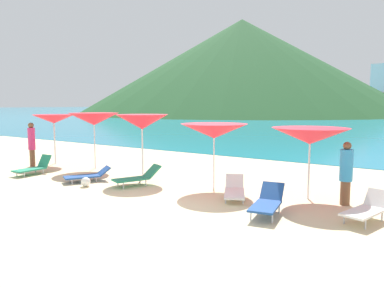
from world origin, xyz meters
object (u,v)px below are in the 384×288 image
Objects in this scene: umbrella_0 at (54,119)px; lounge_chair_7 at (234,190)px; umbrella_1 at (94,119)px; umbrella_4 at (310,136)px; lounge_chair_0 at (367,209)px; beachgoer_1 at (32,143)px; lounge_chair_3 at (34,167)px; umbrella_2 at (142,122)px; beach_ball at (86,182)px; lounge_chair_6 at (138,177)px; lounge_chair_4 at (88,175)px; beachgoer_4 at (346,172)px; umbrella_3 at (214,131)px; lounge_chair_1 at (267,202)px.

umbrella_0 is 1.37× the size of lounge_chair_7.
umbrella_1 is 1.05× the size of umbrella_4.
beachgoer_1 is at bearing -164.67° from lounge_chair_0.
lounge_chair_3 is 2.10m from beachgoer_1.
umbrella_2 is 1.43× the size of lounge_chair_7.
umbrella_2 is 1.05× the size of umbrella_4.
umbrella_4 reaches higher than lounge_chair_3.
umbrella_1 is 3.10m from umbrella_2.
lounge_chair_3 reaches higher than beach_ball.
beachgoer_1 is (-11.54, -1.25, -0.76)m from umbrella_4.
umbrella_1 is at bearing -177.75° from lounge_chair_6.
lounge_chair_0 is 3.48m from lounge_chair_7.
umbrella_2 is at bearing -170.42° from lounge_chair_0.
umbrella_1 is 1.43× the size of lounge_chair_4.
lounge_chair_7 is (-1.76, -1.13, -1.56)m from umbrella_4.
lounge_chair_6 is (0.66, -0.98, -1.75)m from umbrella_2.
lounge_chair_7 is (-3.48, 0.13, -0.07)m from lounge_chair_0.
beachgoer_4 is at bearing 41.57° from lounge_chair_4.
umbrella_3 is 4.02m from beachgoer_4.
umbrella_2 is 2.11m from lounge_chair_6.
beach_ball is at bearing 170.57° from beachgoer_4.
umbrella_0 is 1.55× the size of lounge_chair_3.
umbrella_4 is at bearing 4.86° from umbrella_2.
lounge_chair_3 is at bearing 170.66° from lounge_chair_1.
umbrella_1 reaches higher than lounge_chair_6.
beachgoer_1 is (-5.70, -0.76, -1.02)m from umbrella_2.
umbrella_2 reaches higher than lounge_chair_1.
beach_ball is (-0.65, -2.05, -1.90)m from umbrella_2.
lounge_chair_6 is 1.70m from beach_ball.
beachgoer_4 is at bearing 4.94° from umbrella_3.
umbrella_2 reaches higher than beachgoer_4.
umbrella_0 is 2.50m from umbrella_1.
lounge_chair_1 reaches higher than beach_ball.
umbrella_2 is at bearing 72.38° from beach_ball.
lounge_chair_0 is (13.12, -1.04, -1.72)m from umbrella_0.
umbrella_3 is 1.30× the size of lounge_chair_7.
beach_ball is at bearing -155.77° from lounge_chair_0.
umbrella_2 is at bearing 78.40° from lounge_chair_4.
umbrella_1 reaches higher than lounge_chair_0.
lounge_chair_7 is (8.09, 1.13, -0.05)m from lounge_chair_3.
beachgoer_4 is (12.54, 1.19, -0.14)m from beachgoer_1.
lounge_chair_4 is at bearing 135.53° from beach_ball.
umbrella_0 is at bearing -169.18° from lounge_chair_0.
umbrella_1 is 1.40× the size of lounge_chair_1.
lounge_chair_7 is at bearing 16.66° from beach_ball.
beachgoer_1 is at bearing 153.12° from lounge_chair_7.
lounge_chair_3 reaches higher than lounge_chair_1.
umbrella_3 is 1.11× the size of beachgoer_1.
umbrella_4 is (8.90, 0.05, -0.28)m from umbrella_1.
umbrella_3 is (2.95, 0.09, -0.21)m from umbrella_2.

